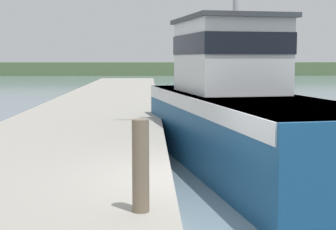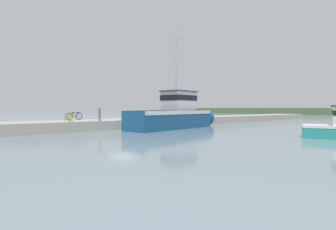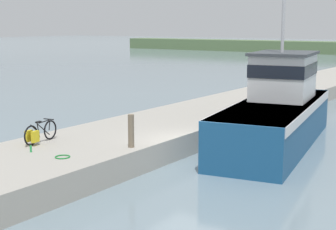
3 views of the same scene
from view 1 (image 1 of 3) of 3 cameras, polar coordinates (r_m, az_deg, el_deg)
name	(u,v)px [view 1 (image 1 of 3)]	position (r m, az deg, el deg)	size (l,w,h in m)	color
ground_plane	(212,229)	(8.64, 4.93, -12.47)	(320.00, 320.00, 0.00)	gray
dock_pier	(24,204)	(8.68, -15.71, -9.48)	(4.78, 80.00, 0.90)	#A39E93
fishing_boat_main	(236,109)	(13.65, 7.55, 0.70)	(4.69, 12.59, 11.07)	navy
mooring_post	(141,166)	(6.31, -3.05, -5.65)	(0.21, 0.21, 1.14)	#756651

